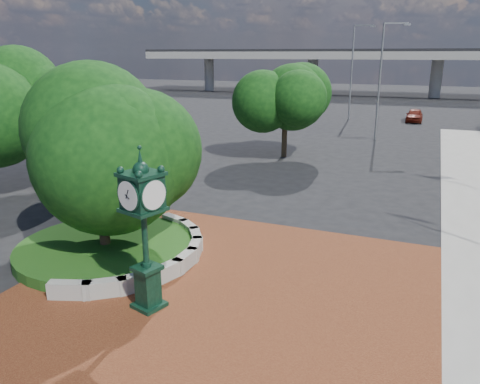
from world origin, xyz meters
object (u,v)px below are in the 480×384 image
object	(u,v)px
parked_car	(414,115)
street_lamp_near	(383,73)
post_clock	(144,224)
street_lamp_far	(354,65)

from	to	relation	value
parked_car	street_lamp_near	distance (m)	13.40
post_clock	street_lamp_near	size ratio (longest dim) A/B	0.50
post_clock	street_lamp_far	size ratio (longest dim) A/B	0.47
parked_car	street_lamp_near	size ratio (longest dim) A/B	0.43
post_clock	parked_car	world-z (taller)	post_clock
street_lamp_far	street_lamp_near	bearing A→B (deg)	-70.70
street_lamp_near	street_lamp_far	distance (m)	12.67
parked_car	street_lamp_far	distance (m)	8.12
parked_car	street_lamp_near	xyz separation A→B (m)	(-2.23, -12.36, 4.66)
parked_car	street_lamp_near	bearing A→B (deg)	-100.21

